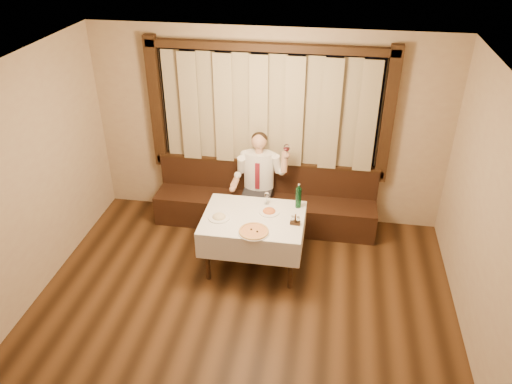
% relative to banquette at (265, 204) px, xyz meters
% --- Properties ---
extents(room, '(5.01, 6.01, 2.81)m').
position_rel_banquette_xyz_m(room, '(-0.00, -1.75, 1.19)').
color(room, black).
rests_on(room, ground).
extents(banquette, '(3.20, 0.61, 0.94)m').
position_rel_banquette_xyz_m(banquette, '(0.00, 0.00, 0.00)').
color(banquette, black).
rests_on(banquette, ground).
extents(dining_table, '(1.27, 0.97, 0.76)m').
position_rel_banquette_xyz_m(dining_table, '(0.00, -1.02, 0.34)').
color(dining_table, black).
rests_on(dining_table, ground).
extents(pizza, '(0.38, 0.38, 0.04)m').
position_rel_banquette_xyz_m(pizza, '(0.06, -1.36, 0.46)').
color(pizza, white).
rests_on(pizza, dining_table).
extents(pasta_red, '(0.27, 0.27, 0.09)m').
position_rel_banquette_xyz_m(pasta_red, '(0.18, -0.89, 0.48)').
color(pasta_red, white).
rests_on(pasta_red, dining_table).
extents(pasta_cream, '(0.27, 0.27, 0.09)m').
position_rel_banquette_xyz_m(pasta_cream, '(-0.42, -1.12, 0.48)').
color(pasta_cream, white).
rests_on(pasta_cream, dining_table).
extents(green_bottle, '(0.07, 0.07, 0.34)m').
position_rel_banquette_xyz_m(green_bottle, '(0.53, -0.70, 0.59)').
color(green_bottle, '#115026').
rests_on(green_bottle, dining_table).
extents(table_wine_glass, '(0.07, 0.07, 0.18)m').
position_rel_banquette_xyz_m(table_wine_glass, '(0.12, -0.69, 0.58)').
color(table_wine_glass, white).
rests_on(table_wine_glass, dining_table).
extents(cruet_caddy, '(0.13, 0.07, 0.13)m').
position_rel_banquette_xyz_m(cruet_caddy, '(0.53, -1.10, 0.49)').
color(cruet_caddy, black).
rests_on(cruet_caddy, dining_table).
extents(seated_man, '(0.80, 0.60, 1.44)m').
position_rel_banquette_xyz_m(seated_man, '(-0.08, -0.09, 0.52)').
color(seated_man, black).
rests_on(seated_man, ground).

